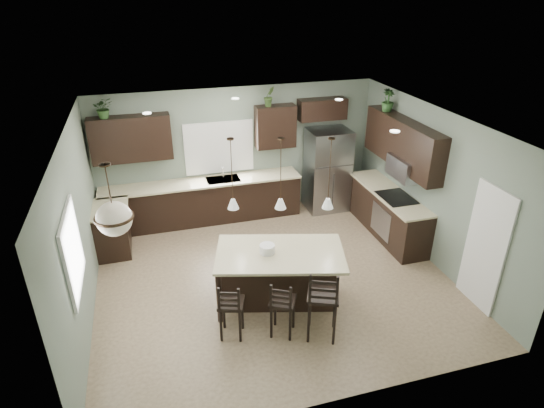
{
  "coord_description": "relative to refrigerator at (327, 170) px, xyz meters",
  "views": [
    {
      "loc": [
        -1.85,
        -6.39,
        4.75
      ],
      "look_at": [
        0.1,
        0.4,
        1.25
      ],
      "focal_mm": 30.0,
      "sensor_mm": 36.0,
      "label": 1
    }
  ],
  "objects": [
    {
      "name": "right_countertop",
      "position": [
        0.74,
        -1.45,
        -0.01
      ],
      "size": [
        0.66,
        2.35,
        0.04
      ],
      "primitive_type": "cube",
      "color": "beige",
      "rests_on": "right_lower_cabs"
    },
    {
      "name": "window_back",
      "position": [
        -2.34,
        0.41,
        0.62
      ],
      "size": [
        1.35,
        0.02,
        1.0
      ],
      "primitive_type": "cube",
      "color": "white",
      "rests_on": "room_shell"
    },
    {
      "name": "back_upper_left",
      "position": [
        -4.09,
        0.25,
        1.02
      ],
      "size": [
        1.55,
        0.34,
        0.9
      ],
      "primitive_type": "cube",
      "color": "black",
      "rests_on": "room_shell"
    },
    {
      "name": "pendant_left",
      "position": [
        -2.69,
        -2.79,
        1.32
      ],
      "size": [
        0.17,
        0.17,
        1.1
      ],
      "primitive_type": null,
      "color": "white",
      "rests_on": "room_shell"
    },
    {
      "name": "faucet",
      "position": [
        -2.34,
        0.07,
        0.16
      ],
      "size": [
        0.02,
        0.02,
        0.28
      ],
      "primitive_type": "cylinder",
      "color": "silver",
      "rests_on": "back_countertop"
    },
    {
      "name": "pantry_door",
      "position": [
        1.03,
        -3.88,
        0.09
      ],
      "size": [
        0.04,
        0.82,
        2.04
      ],
      "primitive_type": "cube",
      "color": "white",
      "rests_on": "ground"
    },
    {
      "name": "left_return_cabs",
      "position": [
        -4.64,
        -0.63,
        -0.48
      ],
      "size": [
        0.6,
        0.9,
        0.9
      ],
      "primitive_type": "cube",
      "color": "black",
      "rests_on": "ground"
    },
    {
      "name": "bar_stool_center",
      "position": [
        -2.2,
        -3.72,
        -0.44
      ],
      "size": [
        0.48,
        0.48,
        0.97
      ],
      "primitive_type": "cube",
      "rotation": [
        0.0,
        0.0,
        -0.49
      ],
      "color": "black",
      "rests_on": "ground"
    },
    {
      "name": "fridge_header",
      "position": [
        -0.09,
        0.25,
        1.32
      ],
      "size": [
        1.05,
        0.34,
        0.45
      ],
      "primitive_type": "cube",
      "color": "black",
      "rests_on": "room_shell"
    },
    {
      "name": "sink_inset",
      "position": [
        -2.34,
        0.1,
        0.01
      ],
      "size": [
        0.7,
        0.45,
        0.01
      ],
      "primitive_type": "cube",
      "color": "gray",
      "rests_on": "back_countertop"
    },
    {
      "name": "chandelier",
      "position": [
        -4.31,
        -3.33,
        1.39
      ],
      "size": [
        0.49,
        0.49,
        0.98
      ],
      "primitive_type": null,
      "color": "beige",
      "rests_on": "room_shell"
    },
    {
      "name": "kitchen_island",
      "position": [
        -2.01,
        -2.97,
        -0.46
      ],
      "size": [
        2.22,
        1.62,
        0.92
      ],
      "primitive_type": "cube",
      "rotation": [
        0.0,
        0.0,
        -0.27
      ],
      "color": "black",
      "rests_on": "ground"
    },
    {
      "name": "ground",
      "position": [
        -1.94,
        -2.33,
        -0.93
      ],
      "size": [
        6.0,
        6.0,
        0.0
      ],
      "primitive_type": "plane",
      "color": "#9E8466",
      "rests_on": "ground"
    },
    {
      "name": "pendant_center",
      "position": [
        -2.01,
        -2.97,
        1.32
      ],
      "size": [
        0.17,
        0.17,
        1.1
      ],
      "primitive_type": null,
      "color": "white",
      "rests_on": "room_shell"
    },
    {
      "name": "back_upper_right",
      "position": [
        -1.14,
        0.25,
        1.02
      ],
      "size": [
        0.85,
        0.34,
        0.9
      ],
      "primitive_type": "cube",
      "color": "black",
      "rests_on": "room_shell"
    },
    {
      "name": "plant_right_wall",
      "position": [
        0.86,
        -0.79,
        1.69
      ],
      "size": [
        0.28,
        0.28,
        0.44
      ],
      "primitive_type": "imported",
      "rotation": [
        0.0,
        0.0,
        0.14
      ],
      "color": "#285023",
      "rests_on": "right_upper_cabs"
    },
    {
      "name": "microwave",
      "position": [
        0.84,
        -1.73,
        0.62
      ],
      "size": [
        0.4,
        0.75,
        0.4
      ],
      "primitive_type": "cube",
      "color": "gray",
      "rests_on": "right_upper_cabs"
    },
    {
      "name": "wall_oven_front",
      "position": [
        0.45,
        -1.73,
        -0.48
      ],
      "size": [
        0.01,
        0.72,
        0.6
      ],
      "primitive_type": "cube",
      "color": "gray",
      "rests_on": "right_lower_cabs"
    },
    {
      "name": "right_upper_cabs",
      "position": [
        0.89,
        -1.45,
        1.02
      ],
      "size": [
        0.34,
        2.35,
        0.9
      ],
      "primitive_type": "cube",
      "color": "black",
      "rests_on": "room_shell"
    },
    {
      "name": "cooktop",
      "position": [
        0.74,
        -1.73,
        0.02
      ],
      "size": [
        0.58,
        0.75,
        0.02
      ],
      "primitive_type": "cube",
      "color": "black",
      "rests_on": "right_countertop"
    },
    {
      "name": "back_countertop",
      "position": [
        -2.79,
        0.1,
        -0.01
      ],
      "size": [
        4.2,
        0.66,
        0.04
      ],
      "primitive_type": "cube",
      "color": "beige",
      "rests_on": "back_lower_cabs"
    },
    {
      "name": "bar_stool_right",
      "position": [
        -1.66,
        -3.92,
        -0.33
      ],
      "size": [
        0.58,
        0.58,
        1.2
      ],
      "primitive_type": "cube",
      "rotation": [
        0.0,
        0.0,
        -0.41
      ],
      "color": "black",
      "rests_on": "ground"
    },
    {
      "name": "bar_stool_left",
      "position": [
        -2.92,
        -3.56,
        -0.44
      ],
      "size": [
        0.46,
        0.46,
        0.96
      ],
      "primitive_type": "cube",
      "rotation": [
        0.0,
        0.0,
        -0.34
      ],
      "color": "black",
      "rests_on": "ground"
    },
    {
      "name": "left_return_countertop",
      "position": [
        -4.62,
        -0.63,
        -0.01
      ],
      "size": [
        0.66,
        0.96,
        0.04
      ],
      "primitive_type": "cube",
      "color": "beige",
      "rests_on": "left_return_cabs"
    },
    {
      "name": "refrigerator",
      "position": [
        0.0,
        0.0,
        0.0
      ],
      "size": [
        0.9,
        0.74,
        1.85
      ],
      "primitive_type": "cube",
      "color": "gray",
      "rests_on": "ground"
    },
    {
      "name": "plant_back_right",
      "position": [
        -1.28,
        0.22,
        1.68
      ],
      "size": [
        0.26,
        0.23,
        0.41
      ],
      "primitive_type": "imported",
      "rotation": [
        0.0,
        0.0,
        0.23
      ],
      "color": "#375324",
      "rests_on": "back_upper_right"
    },
    {
      "name": "serving_dish",
      "position": [
        -2.21,
        -2.92,
        0.07
      ],
      "size": [
        0.24,
        0.24,
        0.14
      ],
      "primitive_type": "cylinder",
      "color": "white",
      "rests_on": "kitchen_island"
    },
    {
      "name": "room_shell",
      "position": [
        -1.94,
        -2.33,
        0.77
      ],
      "size": [
        6.0,
        6.0,
        6.0
      ],
      "color": "slate",
      "rests_on": "ground"
    },
    {
      "name": "window_left",
      "position": [
        -4.93,
        -3.13,
        0.62
      ],
      "size": [
        0.02,
        1.1,
        1.0
      ],
      "primitive_type": "cube",
      "color": "white",
      "rests_on": "room_shell"
    },
    {
      "name": "right_lower_cabs",
      "position": [
        0.76,
        -1.45,
        -0.48
      ],
      "size": [
        0.6,
        2.35,
        0.9
      ],
      "primitive_type": "cube",
      "color": "black",
      "rests_on": "ground"
    },
    {
      "name": "pendant_right",
      "position": [
        -1.34,
        -3.16,
        1.32
      ],
      "size": [
        0.17,
        0.17,
        1.1
      ],
      "primitive_type": null,
      "color": "white",
      "rests_on": "room_shell"
    },
    {
      "name": "back_lower_cabs",
      "position": [
        -2.79,
        0.12,
        -0.48
      ],
      "size": [
        4.2,
        0.6,
        0.9
      ],
      "primitive_type": "cube",
      "color": "black",
      "rests_on": "ground"
    },
    {
      "name": "plant_back_left",
      "position": [
        -4.51,
        0.22,
        1.67
      ],
      "size": [
        0.39,
        0.35,
        0.39
      ],
      "primitive_type": "imported",
      "rotation": [
        0.0,
        0.0,
        0.14
      ],
      "color": "#294A20",
      "rests_on": "back_upper_left"
    }
  ]
}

